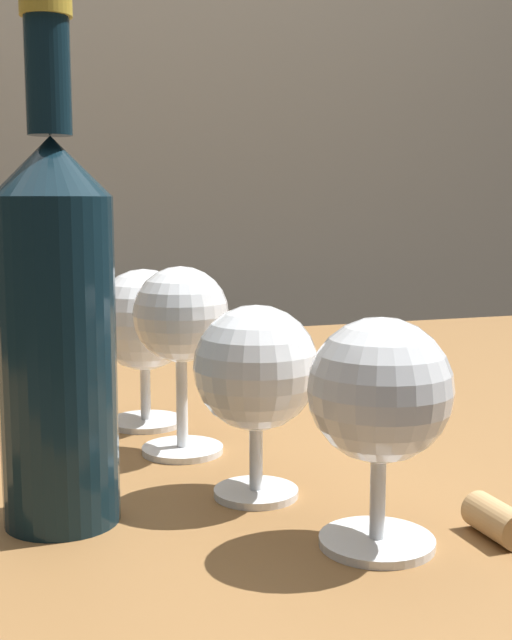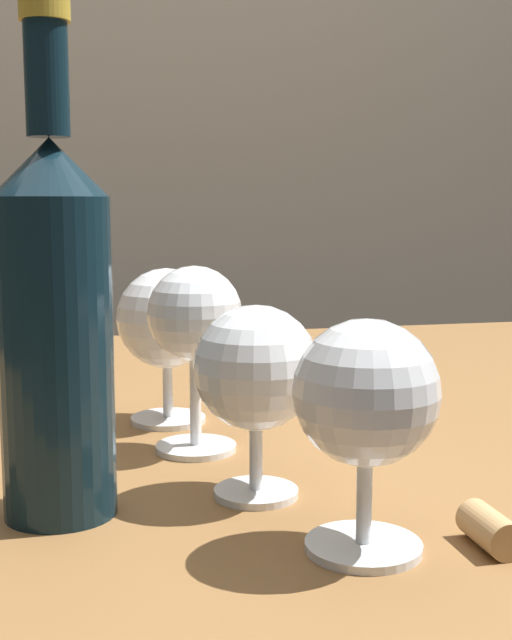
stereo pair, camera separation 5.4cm
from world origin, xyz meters
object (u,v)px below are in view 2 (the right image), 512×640
(wine_glass_empty, at_px, (256,372))
(wine_glass_merlot, at_px, (167,321))
(wine_bottle, at_px, (55,320))
(cork, at_px, (490,529))
(wine_glass_rose, at_px, (366,399))
(wine_glass_pinot, at_px, (195,320))

(wine_glass_empty, bearing_deg, wine_glass_merlot, 99.74)
(wine_bottle, xyz_separation_m, cork, (0.24, -0.11, -0.11))
(cork, bearing_deg, wine_glass_rose, 169.99)
(wine_glass_rose, xyz_separation_m, wine_glass_merlot, (-0.07, 0.30, 0.00))
(wine_bottle, bearing_deg, cork, -24.52)
(wine_glass_merlot, height_order, cork, wine_glass_merlot)
(cork, bearing_deg, wine_glass_pinot, 121.15)
(wine_glass_pinot, xyz_separation_m, cork, (0.13, -0.22, -0.09))
(wine_glass_empty, xyz_separation_m, wine_glass_merlot, (-0.03, 0.20, 0.01))
(wine_glass_rose, bearing_deg, wine_glass_merlot, 103.87)
(wine_glass_merlot, height_order, wine_bottle, wine_bottle)
(wine_glass_merlot, bearing_deg, wine_glass_rose, -76.13)
(wine_glass_rose, relative_size, wine_glass_merlot, 0.96)
(wine_glass_rose, bearing_deg, wine_glass_pinot, 106.78)
(wine_glass_empty, relative_size, wine_glass_merlot, 0.94)
(wine_glass_rose, height_order, wine_glass_pinot, wine_glass_pinot)
(wine_glass_pinot, relative_size, wine_bottle, 0.47)
(wine_glass_merlot, bearing_deg, wine_bottle, -114.20)
(wine_glass_rose, relative_size, wine_glass_empty, 1.03)
(wine_glass_rose, height_order, wine_glass_merlot, wine_glass_merlot)
(wine_glass_rose, relative_size, cork, 3.15)
(wine_glass_merlot, distance_m, cork, 0.36)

